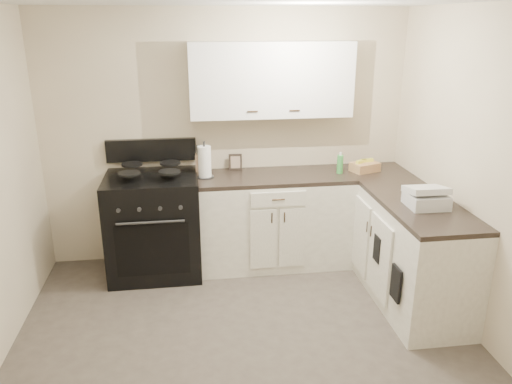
{
  "coord_description": "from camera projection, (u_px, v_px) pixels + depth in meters",
  "views": [
    {
      "loc": [
        -0.38,
        -3.1,
        2.37
      ],
      "look_at": [
        0.17,
        0.85,
        1.0
      ],
      "focal_mm": 35.0,
      "sensor_mm": 36.0,
      "label": 1
    }
  ],
  "objects": [
    {
      "name": "floor",
      "position": [
        249.0,
        356.0,
        3.72
      ],
      "size": [
        3.6,
        3.6,
        0.0
      ],
      "primitive_type": "plane",
      "color": "#473F38",
      "rests_on": "ground"
    },
    {
      "name": "wall_back",
      "position": [
        226.0,
        139.0,
        5.0
      ],
      "size": [
        3.6,
        0.0,
        3.6
      ],
      "primitive_type": "plane",
      "rotation": [
        1.57,
        0.0,
        0.0
      ],
      "color": "beige",
      "rests_on": "ground"
    },
    {
      "name": "wall_right",
      "position": [
        499.0,
        187.0,
        3.55
      ],
      "size": [
        0.0,
        3.6,
        3.6
      ],
      "primitive_type": "plane",
      "rotation": [
        1.57,
        0.0,
        -1.57
      ],
      "color": "beige",
      "rests_on": "ground"
    },
    {
      "name": "wall_front",
      "position": [
        317.0,
        383.0,
        1.63
      ],
      "size": [
        3.6,
        0.0,
        3.6
      ],
      "primitive_type": "plane",
      "rotation": [
        -1.57,
        0.0,
        0.0
      ],
      "color": "beige",
      "rests_on": "ground"
    },
    {
      "name": "base_cabinets_back",
      "position": [
        272.0,
        221.0,
        5.04
      ],
      "size": [
        1.55,
        0.6,
        0.9
      ],
      "primitive_type": "cube",
      "color": "white",
      "rests_on": "floor"
    },
    {
      "name": "base_cabinets_right",
      "position": [
        400.0,
        242.0,
        4.57
      ],
      "size": [
        0.6,
        1.9,
        0.9
      ],
      "primitive_type": "cube",
      "color": "white",
      "rests_on": "floor"
    },
    {
      "name": "countertop_back",
      "position": [
        273.0,
        177.0,
        4.88
      ],
      "size": [
        1.55,
        0.6,
        0.04
      ],
      "primitive_type": "cube",
      "color": "black",
      "rests_on": "base_cabinets_back"
    },
    {
      "name": "countertop_right",
      "position": [
        405.0,
        194.0,
        4.41
      ],
      "size": [
        0.6,
        1.9,
        0.04
      ],
      "primitive_type": "cube",
      "color": "black",
      "rests_on": "base_cabinets_right"
    },
    {
      "name": "upper_cabinets",
      "position": [
        271.0,
        80.0,
        4.72
      ],
      "size": [
        1.55,
        0.3,
        0.7
      ],
      "primitive_type": "cube",
      "color": "white",
      "rests_on": "wall_back"
    },
    {
      "name": "stove",
      "position": [
        155.0,
        228.0,
        4.86
      ],
      "size": [
        0.87,
        0.74,
        1.05
      ],
      "primitive_type": "cube",
      "color": "black",
      "rests_on": "floor"
    },
    {
      "name": "knife_block",
      "position": [
        201.0,
        165.0,
        4.83
      ],
      "size": [
        0.1,
        0.09,
        0.21
      ],
      "primitive_type": "cube",
      "rotation": [
        0.0,
        0.0,
        -0.05
      ],
      "color": "tan",
      "rests_on": "countertop_back"
    },
    {
      "name": "paper_towel",
      "position": [
        205.0,
        162.0,
        4.76
      ],
      "size": [
        0.14,
        0.14,
        0.31
      ],
      "primitive_type": "cylinder",
      "rotation": [
        0.0,
        0.0,
        0.11
      ],
      "color": "white",
      "rests_on": "countertop_back"
    },
    {
      "name": "soap_bottle",
      "position": [
        340.0,
        164.0,
        4.9
      ],
      "size": [
        0.07,
        0.07,
        0.18
      ],
      "primitive_type": "cylinder",
      "rotation": [
        0.0,
        0.0,
        -0.19
      ],
      "color": "green",
      "rests_on": "countertop_back"
    },
    {
      "name": "picture_frame",
      "position": [
        235.0,
        162.0,
        5.02
      ],
      "size": [
        0.13,
        0.05,
        0.16
      ],
      "primitive_type": "cube",
      "rotation": [
        -0.14,
        0.0,
        -0.07
      ],
      "color": "black",
      "rests_on": "countertop_back"
    },
    {
      "name": "wicker_basket",
      "position": [
        365.0,
        167.0,
        4.98
      ],
      "size": [
        0.31,
        0.26,
        0.09
      ],
      "primitive_type": "cube",
      "rotation": [
        0.0,
        0.0,
        0.35
      ],
      "color": "tan",
      "rests_on": "countertop_right"
    },
    {
      "name": "countertop_grill",
      "position": [
        426.0,
        200.0,
        4.03
      ],
      "size": [
        0.31,
        0.29,
        0.11
      ],
      "primitive_type": "cube",
      "rotation": [
        0.0,
        0.0,
        -0.02
      ],
      "color": "silver",
      "rests_on": "countertop_right"
    },
    {
      "name": "oven_mitt_near",
      "position": [
        396.0,
        284.0,
        3.89
      ],
      "size": [
        0.02,
        0.16,
        0.28
      ],
      "primitive_type": "cube",
      "color": "black",
      "rests_on": "base_cabinets_right"
    },
    {
      "name": "oven_mitt_far",
      "position": [
        377.0,
        249.0,
        4.26
      ],
      "size": [
        0.02,
        0.13,
        0.23
      ],
      "primitive_type": "cube",
      "color": "black",
      "rests_on": "base_cabinets_right"
    }
  ]
}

